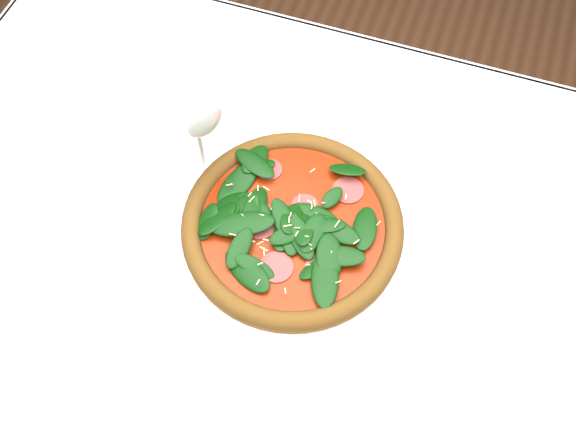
% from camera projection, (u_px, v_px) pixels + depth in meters
% --- Properties ---
extents(ground, '(6.00, 6.00, 0.00)m').
position_uv_depth(ground, '(295.00, 395.00, 1.49)').
color(ground, brown).
rests_on(ground, ground).
extents(dining_table, '(1.21, 0.81, 0.75)m').
position_uv_depth(dining_table, '(300.00, 286.00, 0.92)').
color(dining_table, silver).
rests_on(dining_table, ground).
extents(plate, '(0.33, 0.33, 0.01)m').
position_uv_depth(plate, '(292.00, 230.00, 0.84)').
color(plate, white).
rests_on(plate, dining_table).
extents(pizza, '(0.34, 0.34, 0.04)m').
position_uv_depth(pizza, '(292.00, 224.00, 0.83)').
color(pizza, '#915A23').
rests_on(pizza, plate).
extents(wine_glass, '(0.08, 0.08, 0.20)m').
position_uv_depth(wine_glass, '(191.00, 103.00, 0.78)').
color(wine_glass, white).
rests_on(wine_glass, dining_table).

